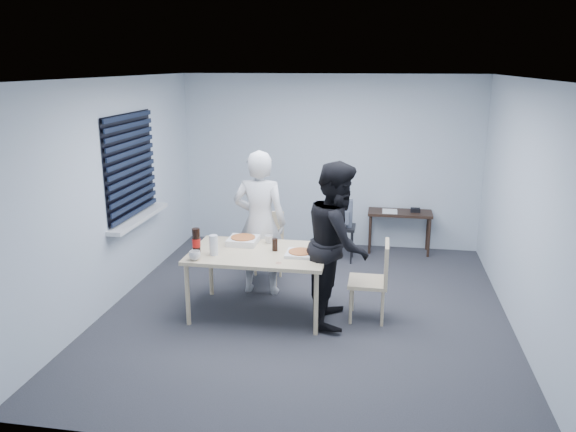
% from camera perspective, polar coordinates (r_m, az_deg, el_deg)
% --- Properties ---
extents(room, '(5.00, 5.00, 5.00)m').
position_cam_1_polar(room, '(7.11, -15.44, 4.13)').
color(room, '#2C2D32').
rests_on(room, ground).
extents(dining_table, '(1.51, 0.96, 0.73)m').
position_cam_1_polar(dining_table, '(6.24, -2.98, -4.15)').
color(dining_table, beige).
rests_on(dining_table, ground).
extents(chair_far, '(0.42, 0.42, 0.89)m').
position_cam_1_polar(chair_far, '(7.29, -2.22, -2.58)').
color(chair_far, beige).
rests_on(chair_far, ground).
extents(chair_right, '(0.42, 0.42, 0.89)m').
position_cam_1_polar(chair_right, '(6.22, 8.93, -5.99)').
color(chair_right, beige).
rests_on(chair_right, ground).
extents(person_white, '(0.65, 0.42, 1.77)m').
position_cam_1_polar(person_white, '(6.77, -2.88, -0.72)').
color(person_white, silver).
rests_on(person_white, ground).
extents(person_black, '(0.47, 0.86, 1.77)m').
position_cam_1_polar(person_black, '(6.04, 5.09, -2.76)').
color(person_black, black).
rests_on(person_black, ground).
extents(side_table, '(0.93, 0.42, 0.62)m').
position_cam_1_polar(side_table, '(8.49, 11.29, -0.07)').
color(side_table, black).
rests_on(side_table, ground).
extents(stool, '(0.37, 0.37, 0.51)m').
position_cam_1_polar(stool, '(8.04, 5.51, -1.77)').
color(stool, black).
rests_on(stool, ground).
extents(backpack, '(0.27, 0.20, 0.38)m').
position_cam_1_polar(backpack, '(7.95, 5.56, 0.25)').
color(backpack, slate).
rests_on(backpack, stool).
extents(pizza_box_a, '(0.33, 0.33, 0.08)m').
position_cam_1_polar(pizza_box_a, '(6.49, -4.58, -2.47)').
color(pizza_box_a, white).
rests_on(pizza_box_a, dining_table).
extents(pizza_box_b, '(0.31, 0.31, 0.04)m').
position_cam_1_polar(pizza_box_b, '(6.10, 1.28, -3.79)').
color(pizza_box_b, white).
rests_on(pizza_box_b, dining_table).
extents(mug_a, '(0.17, 0.17, 0.10)m').
position_cam_1_polar(mug_a, '(6.02, -9.45, -3.98)').
color(mug_a, silver).
rests_on(mug_a, dining_table).
extents(mug_b, '(0.10, 0.10, 0.09)m').
position_cam_1_polar(mug_b, '(6.49, -2.00, -2.37)').
color(mug_b, silver).
rests_on(mug_b, dining_table).
extents(cola_glass, '(0.07, 0.07, 0.14)m').
position_cam_1_polar(cola_glass, '(6.22, -1.34, -2.93)').
color(cola_glass, black).
rests_on(cola_glass, dining_table).
extents(soda_bottle, '(0.09, 0.09, 0.29)m').
position_cam_1_polar(soda_bottle, '(6.19, -9.30, -2.57)').
color(soda_bottle, black).
rests_on(soda_bottle, dining_table).
extents(plastic_cups, '(0.12, 0.12, 0.22)m').
position_cam_1_polar(plastic_cups, '(6.13, -7.57, -2.95)').
color(plastic_cups, silver).
rests_on(plastic_cups, dining_table).
extents(rubber_band, '(0.06, 0.06, 0.00)m').
position_cam_1_polar(rubber_band, '(5.86, -0.99, -4.80)').
color(rubber_band, red).
rests_on(rubber_band, dining_table).
extents(papers, '(0.25, 0.32, 0.00)m').
position_cam_1_polar(papers, '(8.44, 10.30, 0.47)').
color(papers, white).
rests_on(papers, side_table).
extents(black_box, '(0.15, 0.12, 0.06)m').
position_cam_1_polar(black_box, '(8.48, 12.81, 0.58)').
color(black_box, black).
rests_on(black_box, side_table).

